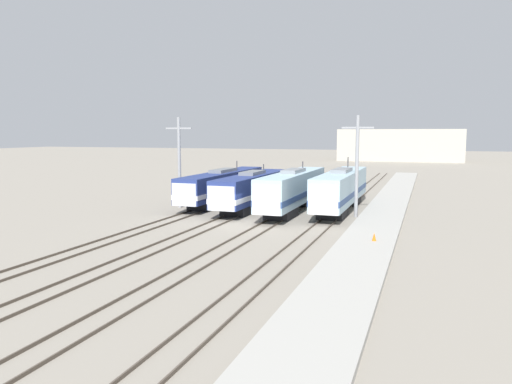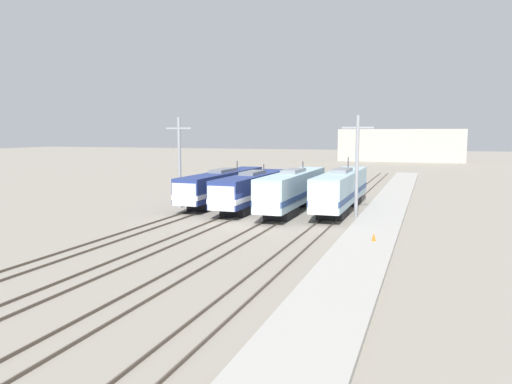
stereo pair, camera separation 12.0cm
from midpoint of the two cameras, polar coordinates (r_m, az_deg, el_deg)
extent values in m
plane|color=gray|center=(44.84, -1.08, -3.48)|extent=(400.00, 400.00, 0.00)
cube|color=#4C4238|center=(47.96, -9.61, -2.82)|extent=(0.07, 120.00, 0.15)
cube|color=#4C4238|center=(47.29, -8.08, -2.92)|extent=(0.07, 120.00, 0.15)
cube|color=#4C4238|center=(45.95, -4.60, -3.16)|extent=(0.07, 120.00, 0.15)
cube|color=#4C4238|center=(45.39, -2.94, -3.27)|extent=(0.07, 120.00, 0.15)
cube|color=#4C4238|center=(44.31, 0.83, -3.51)|extent=(0.07, 120.00, 0.15)
cube|color=#4C4238|center=(43.89, 2.61, -3.62)|extent=(0.07, 120.00, 0.15)
cube|color=#4C4238|center=(43.11, 6.62, -3.84)|extent=(0.07, 120.00, 0.15)
cube|color=#4C4238|center=(42.82, 8.49, -3.94)|extent=(0.07, 120.00, 0.15)
cube|color=black|center=(53.05, -5.69, -1.40)|extent=(2.36, 4.27, 0.95)
cube|color=black|center=(61.90, -1.90, -0.21)|extent=(2.36, 4.27, 0.95)
cube|color=navy|center=(57.24, -3.66, 1.00)|extent=(2.77, 19.40, 2.60)
cube|color=silver|center=(57.29, -3.66, 0.49)|extent=(2.81, 19.44, 0.47)
cube|color=silver|center=(49.22, -7.72, -0.21)|extent=(2.55, 1.76, 2.21)
cube|color=black|center=(48.46, -8.15, 0.25)|extent=(2.17, 0.08, 0.62)
cube|color=slate|center=(57.11, -3.68, 2.48)|extent=(1.53, 4.85, 0.35)
cylinder|color=#38383D|center=(61.03, -2.11, 3.09)|extent=(0.12, 0.12, 1.05)
cube|color=black|center=(49.21, -1.97, -2.01)|extent=(2.44, 3.73, 0.95)
cube|color=black|center=(57.10, 1.11, -0.79)|extent=(2.44, 3.73, 0.95)
cube|color=navy|center=(52.91, -0.32, 0.58)|extent=(2.87, 16.94, 2.67)
cube|color=silver|center=(52.97, -0.32, 0.01)|extent=(2.91, 16.98, 0.48)
cube|color=silver|center=(45.81, -3.55, -0.64)|extent=(2.64, 1.76, 2.27)
cube|color=black|center=(45.02, -3.95, -0.13)|extent=(2.24, 0.08, 0.63)
cube|color=slate|center=(52.77, -0.32, 2.21)|extent=(1.58, 4.23, 0.35)
cylinder|color=#38383D|center=(56.26, 0.96, 2.76)|extent=(0.12, 0.12, 0.87)
cube|color=#232326|center=(47.16, 2.94, -2.40)|extent=(2.35, 3.94, 0.95)
cube|color=#232326|center=(55.71, 5.53, -1.01)|extent=(2.35, 3.94, 0.95)
cube|color=#9EBCCC|center=(51.17, 4.36, 0.55)|extent=(2.76, 17.90, 3.02)
cube|color=navy|center=(51.23, 4.36, -0.12)|extent=(2.80, 17.94, 0.54)
cube|color=silver|center=(43.49, 1.61, -0.83)|extent=(2.54, 1.94, 2.57)
cube|color=black|center=(42.58, 1.25, -0.22)|extent=(2.16, 0.08, 0.72)
cube|color=gray|center=(51.01, 4.38, 2.43)|extent=(1.52, 4.47, 0.35)
cylinder|color=#38383D|center=(54.80, 5.45, 3.02)|extent=(0.12, 0.12, 0.92)
cube|color=#232326|center=(47.95, 8.84, -2.32)|extent=(2.40, 4.09, 0.95)
cube|color=#232326|center=(57.03, 10.55, -0.92)|extent=(2.40, 4.09, 0.95)
cube|color=#9EBCCC|center=(52.24, 9.81, 0.60)|extent=(2.83, 18.60, 3.02)
cube|color=navy|center=(52.30, 9.80, -0.06)|extent=(2.87, 18.64, 0.54)
cube|color=silver|center=(44.00, 7.97, -0.80)|extent=(2.60, 1.88, 2.57)
cube|color=black|center=(43.09, 7.76, -0.20)|extent=(2.21, 0.08, 0.72)
cube|color=gray|center=(52.09, 9.85, 2.45)|extent=(1.55, 4.65, 0.35)
cylinder|color=#38383D|center=(56.08, 10.55, 3.25)|extent=(0.12, 0.12, 1.36)
cylinder|color=gray|center=(53.84, -8.67, 3.32)|extent=(0.34, 0.34, 9.63)
cube|color=gray|center=(53.76, -8.74, 7.21)|extent=(3.00, 0.16, 0.16)
cylinder|color=gray|center=(48.01, 11.53, 2.85)|extent=(0.34, 0.34, 9.63)
cube|color=gray|center=(47.91, 11.63, 7.22)|extent=(3.00, 0.16, 0.16)
cube|color=#A8A59E|center=(42.29, 13.49, -4.09)|extent=(4.00, 120.00, 0.30)
cone|color=orange|center=(36.72, 13.40, -5.01)|extent=(0.31, 0.31, 0.58)
cube|color=#B2AD9E|center=(150.05, 16.26, 5.16)|extent=(34.40, 12.00, 9.08)
camera|label=1|loc=(0.06, -89.93, 0.01)|focal=35.00mm
camera|label=2|loc=(0.06, 90.07, -0.01)|focal=35.00mm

